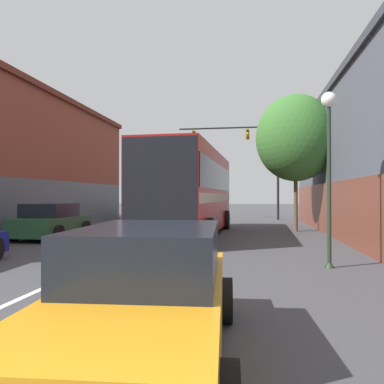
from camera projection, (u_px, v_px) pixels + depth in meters
The scene contains 8 objects.
lane_center_line at pixel (162, 235), 16.99m from camera, with size 0.14×44.07×0.01m.
bus at pixel (191, 189), 17.06m from camera, with size 3.15×10.61×3.77m.
hatchback_foreground at pixel (148, 297), 4.12m from camera, with size 2.14×4.43×1.45m.
parked_car_left_near at pixel (52, 222), 15.73m from camera, with size 2.08×3.91×1.47m.
parked_car_left_mid at pixel (148, 210), 28.68m from camera, with size 2.39×4.49×1.40m.
traffic_signal_gantry at pixel (250, 151), 28.31m from camera, with size 7.60×0.36×7.28m.
street_lamp at pixel (329, 151), 9.34m from camera, with size 0.39×0.39×4.40m.
street_tree_near at pixel (296, 138), 18.85m from camera, with size 3.98×3.58×6.90m.
Camera 1 is at (3.99, -0.55, 1.81)m, focal length 35.00 mm.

